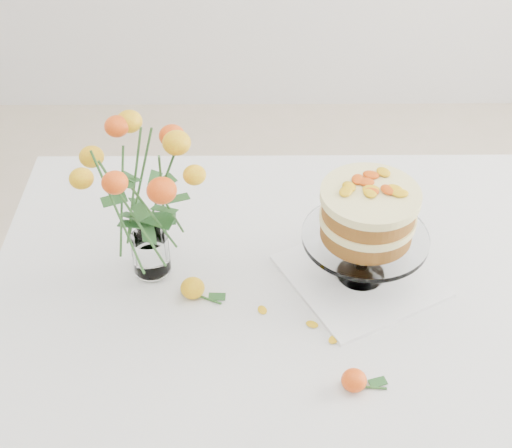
{
  "coord_description": "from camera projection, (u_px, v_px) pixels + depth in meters",
  "views": [
    {
      "loc": [
        -0.14,
        -1.1,
        1.84
      ],
      "look_at": [
        -0.13,
        0.01,
        0.9
      ],
      "focal_mm": 50.0,
      "sensor_mm": 36.0,
      "label": 1
    }
  ],
  "objects": [
    {
      "name": "loose_rose_far",
      "position": [
        354.0,
        380.0,
        1.31
      ],
      "size": [
        0.09,
        0.05,
        0.04
      ],
      "rotation": [
        0.0,
        0.0,
        -0.11
      ],
      "color": "#E6400B",
      "rests_on": "table"
    },
    {
      "name": "stray_petal_d",
      "position": [
        196.0,
        293.0,
        1.5
      ],
      "size": [
        0.03,
        0.02,
        0.0
      ],
      "primitive_type": "ellipsoid",
      "color": "#ECB00E",
      "rests_on": "table"
    },
    {
      "name": "stray_petal_c",
      "position": [
        334.0,
        340.0,
        1.41
      ],
      "size": [
        0.03,
        0.02,
        0.0
      ],
      "primitive_type": "ellipsoid",
      "color": "#ECB00E",
      "rests_on": "table"
    },
    {
      "name": "stray_petal_a",
      "position": [
        262.0,
        310.0,
        1.47
      ],
      "size": [
        0.03,
        0.02,
        0.0
      ],
      "primitive_type": "ellipsoid",
      "color": "#ECB00E",
      "rests_on": "table"
    },
    {
      "name": "stray_petal_b",
      "position": [
        312.0,
        324.0,
        1.44
      ],
      "size": [
        0.03,
        0.02,
        0.0
      ],
      "primitive_type": "ellipsoid",
      "color": "#ECB00E",
      "rests_on": "table"
    },
    {
      "name": "table",
      "position": [
        315.0,
        302.0,
        1.6
      ],
      "size": [
        1.43,
        0.93,
        0.76
      ],
      "color": "tan",
      "rests_on": "ground"
    },
    {
      "name": "rose_vase",
      "position": [
        142.0,
        185.0,
        1.4
      ],
      "size": [
        0.34,
        0.34,
        0.4
      ],
      "rotation": [
        0.0,
        0.0,
        -0.35
      ],
      "color": "silver",
      "rests_on": "table"
    },
    {
      "name": "napkin",
      "position": [
        360.0,
        276.0,
        1.54
      ],
      "size": [
        0.39,
        0.39,
        0.01
      ],
      "primitive_type": "cube",
      "rotation": [
        0.0,
        0.0,
        0.48
      ],
      "color": "white",
      "rests_on": "table"
    },
    {
      "name": "cake_stand",
      "position": [
        368.0,
        218.0,
        1.43
      ],
      "size": [
        0.26,
        0.26,
        0.24
      ],
      "rotation": [
        0.0,
        0.0,
        0.01
      ],
      "color": "silver",
      "rests_on": "napkin"
    },
    {
      "name": "loose_rose_near",
      "position": [
        193.0,
        288.0,
        1.49
      ],
      "size": [
        0.09,
        0.06,
        0.04
      ],
      "rotation": [
        0.0,
        0.0,
        -0.44
      ],
      "color": "yellow",
      "rests_on": "table"
    }
  ]
}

